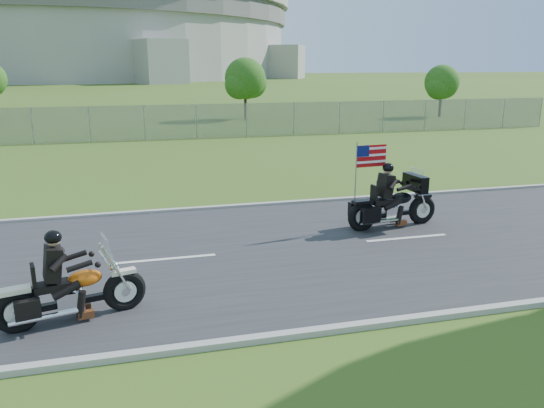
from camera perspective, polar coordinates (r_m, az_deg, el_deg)
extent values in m
plane|color=#3A541A|center=(12.58, -2.05, -5.30)|extent=(420.00, 420.00, 0.00)
cube|color=#28282B|center=(12.57, -2.05, -5.21)|extent=(120.00, 8.00, 0.04)
cube|color=#9E9B93|center=(16.36, -5.11, -0.35)|extent=(120.00, 0.18, 0.12)
cube|color=#9E9B93|center=(8.99, 3.66, -13.69)|extent=(120.00, 0.18, 0.12)
cube|color=gray|center=(31.81, -19.02, 8.12)|extent=(60.00, 0.03, 2.00)
cylinder|color=#A3A099|center=(182.46, -20.71, 15.84)|extent=(130.00, 130.00, 20.00)
cylinder|color=#605E5B|center=(182.81, -20.92, 18.02)|extent=(132.00, 132.00, 4.00)
cylinder|color=#382316|center=(42.50, -2.88, 10.79)|extent=(0.22, 0.22, 2.52)
sphere|color=#184E14|center=(42.41, -2.91, 13.34)|extent=(3.20, 3.20, 3.20)
sphere|color=#184E14|center=(43.02, -2.18, 12.89)|extent=(2.40, 2.40, 2.40)
sphere|color=#184E14|center=(41.92, -3.56, 12.69)|extent=(2.24, 2.24, 2.24)
cylinder|color=#382316|center=(46.62, 17.64, 10.32)|extent=(0.22, 0.22, 2.24)
sphere|color=#184E14|center=(46.53, 17.81, 12.37)|extent=(2.80, 2.80, 2.80)
sphere|color=#184E14|center=(47.20, 18.09, 11.99)|extent=(2.10, 2.10, 2.10)
sphere|color=#184E14|center=(45.99, 17.47, 11.88)|extent=(1.96, 1.96, 1.96)
torus|color=black|center=(10.01, -15.56, -8.95)|extent=(0.79, 0.37, 0.77)
torus|color=black|center=(9.83, -25.75, -10.39)|extent=(0.79, 0.37, 0.77)
ellipsoid|color=orange|center=(9.76, -19.47, -7.51)|extent=(0.64, 0.46, 0.29)
cube|color=black|center=(9.73, -22.61, -8.17)|extent=(0.63, 0.44, 0.12)
cube|color=black|center=(9.59, -22.54, -5.90)|extent=(0.34, 0.46, 0.57)
sphere|color=black|center=(9.45, -22.50, -3.33)|extent=(0.34, 0.34, 0.28)
cube|color=silver|center=(9.65, -17.30, -4.43)|extent=(0.16, 0.47, 0.41)
torus|color=black|center=(15.22, 15.81, -0.60)|extent=(0.84, 0.29, 0.82)
torus|color=black|center=(14.21, 9.65, -1.33)|extent=(0.84, 0.29, 0.82)
ellipsoid|color=black|center=(14.73, 13.72, 0.63)|extent=(0.66, 0.42, 0.31)
cube|color=black|center=(14.43, 11.81, 0.27)|extent=(0.64, 0.40, 0.13)
cube|color=black|center=(14.36, 12.09, 1.96)|extent=(0.31, 0.47, 0.61)
sphere|color=black|center=(14.29, 12.38, 3.84)|extent=(0.33, 0.33, 0.30)
cube|color=black|center=(14.88, 15.16, 2.22)|extent=(0.34, 0.91, 0.44)
cube|color=#B70C11|center=(14.22, 10.64, 5.10)|extent=(0.88, 0.12, 0.58)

